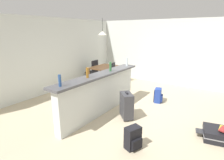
# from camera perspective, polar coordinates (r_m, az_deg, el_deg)

# --- Properties ---
(ground_plane) EXTENTS (13.00, 13.00, 0.05)m
(ground_plane) POSITION_cam_1_polar(r_m,az_deg,el_deg) (4.98, 6.21, -9.56)
(ground_plane) COLOR #BCAD8E
(wall_back) EXTENTS (6.60, 0.10, 2.50)m
(wall_back) POSITION_cam_1_polar(r_m,az_deg,el_deg) (6.57, -17.72, 7.53)
(wall_back) COLOR silver
(wall_back) RESTS_ON ground_plane
(wall_right) EXTENTS (0.10, 6.00, 2.50)m
(wall_right) POSITION_cam_1_polar(r_m,az_deg,el_deg) (7.50, 15.72, 8.57)
(wall_right) COLOR silver
(wall_right) RESTS_ON ground_plane
(partition_half_wall) EXTENTS (2.80, 0.20, 1.00)m
(partition_half_wall) POSITION_cam_1_polar(r_m,az_deg,el_deg) (4.58, -3.61, -4.70)
(partition_half_wall) COLOR silver
(partition_half_wall) RESTS_ON ground_plane
(bar_countertop) EXTENTS (2.96, 0.40, 0.05)m
(bar_countertop) POSITION_cam_1_polar(r_m,az_deg,el_deg) (4.43, -3.73, 1.66)
(bar_countertop) COLOR #4C4C51
(bar_countertop) RESTS_ON partition_half_wall
(bottle_blue) EXTENTS (0.06, 0.06, 0.23)m
(bottle_blue) POSITION_cam_1_polar(r_m,az_deg,el_deg) (3.53, -16.25, -0.18)
(bottle_blue) COLOR #284C89
(bottle_blue) RESTS_ON bar_countertop
(bottle_amber) EXTENTS (0.06, 0.06, 0.23)m
(bottle_amber) POSITION_cam_1_polar(r_m,az_deg,el_deg) (4.06, -7.85, 2.32)
(bottle_amber) COLOR #9E661E
(bottle_amber) RESTS_ON bar_countertop
(bottle_green) EXTENTS (0.06, 0.06, 0.24)m
(bottle_green) POSITION_cam_1_polar(r_m,az_deg,el_deg) (4.69, -0.49, 4.31)
(bottle_green) COLOR #2D6B38
(bottle_green) RESTS_ON bar_countertop
(bottle_clear) EXTENTS (0.06, 0.06, 0.25)m
(bottle_clear) POSITION_cam_1_polar(r_m,az_deg,el_deg) (5.39, 4.78, 5.73)
(bottle_clear) COLOR silver
(bottle_clear) RESTS_ON bar_countertop
(dining_table) EXTENTS (1.10, 0.80, 0.74)m
(dining_table) POSITION_cam_1_polar(r_m,az_deg,el_deg) (6.92, -2.45, 3.53)
(dining_table) COLOR #4C331E
(dining_table) RESTS_ON ground_plane
(dining_chair_near_partition) EXTENTS (0.46, 0.46, 0.93)m
(dining_chair_near_partition) POSITION_cam_1_polar(r_m,az_deg,el_deg) (6.58, 0.92, 1.75)
(dining_chair_near_partition) COLOR black
(dining_chair_near_partition) RESTS_ON ground_plane
(dining_chair_far_side) EXTENTS (0.42, 0.42, 0.93)m
(dining_chair_far_side) POSITION_cam_1_polar(r_m,az_deg,el_deg) (7.32, -6.06, 3.08)
(dining_chair_far_side) COLOR black
(dining_chair_far_side) RESTS_ON ground_plane
(pendant_lamp) EXTENTS (0.34, 0.34, 0.63)m
(pendant_lamp) POSITION_cam_1_polar(r_m,az_deg,el_deg) (6.73, -3.03, 14.69)
(pendant_lamp) COLOR black
(suitcase_flat_black) EXTENTS (0.63, 0.88, 0.22)m
(suitcase_flat_black) POSITION_cam_1_polar(r_m,az_deg,el_deg) (4.23, 31.68, -14.75)
(suitcase_flat_black) COLOR black
(suitcase_flat_black) RESTS_ON ground_plane
(suitcase_upright_charcoal) EXTENTS (0.48, 0.48, 0.67)m
(suitcase_upright_charcoal) POSITION_cam_1_polar(r_m,az_deg,el_deg) (4.39, 4.63, -7.99)
(suitcase_upright_charcoal) COLOR #38383D
(suitcase_upright_charcoal) RESTS_ON ground_plane
(backpack_black) EXTENTS (0.33, 0.31, 0.42)m
(backpack_black) POSITION_cam_1_polar(r_m,az_deg,el_deg) (3.42, 6.71, -17.91)
(backpack_black) COLOR black
(backpack_black) RESTS_ON ground_plane
(backpack_blue) EXTENTS (0.32, 0.29, 0.42)m
(backpack_blue) POSITION_cam_1_polar(r_m,az_deg,el_deg) (5.54, 14.45, -4.82)
(backpack_blue) COLOR #233D93
(backpack_blue) RESTS_ON ground_plane
(book_stack) EXTENTS (0.32, 0.21, 0.06)m
(book_stack) POSITION_cam_1_polar(r_m,az_deg,el_deg) (4.16, 32.14, -13.12)
(book_stack) COLOR gold
(book_stack) RESTS_ON suitcase_flat_black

